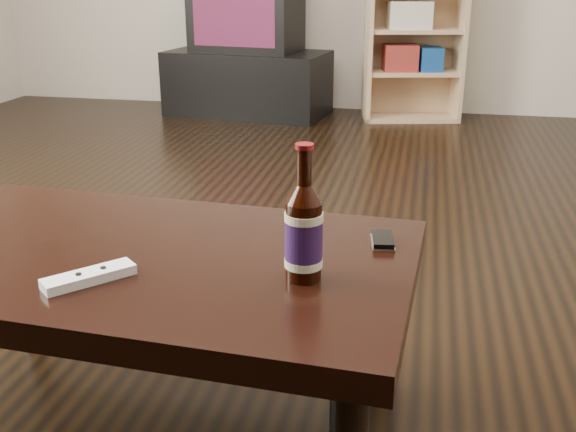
% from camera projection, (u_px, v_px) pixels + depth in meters
% --- Properties ---
extents(floor, '(5.00, 6.00, 0.01)m').
position_uv_depth(floor, '(197.00, 281.00, 2.26)').
color(floor, black).
rests_on(floor, ground).
extents(tv_stand, '(1.16, 0.69, 0.44)m').
position_uv_depth(tv_stand, '(248.00, 83.00, 4.73)').
color(tv_stand, black).
rests_on(tv_stand, floor).
extents(tv, '(0.76, 0.53, 0.53)m').
position_uv_depth(tv, '(246.00, 12.00, 4.56)').
color(tv, black).
rests_on(tv, tv_stand).
extents(bookshelf, '(0.68, 0.42, 1.18)m').
position_uv_depth(bookshelf, '(413.00, 27.00, 4.44)').
color(bookshelf, tan).
rests_on(bookshelf, floor).
extents(coffee_table, '(1.17, 0.72, 0.42)m').
position_uv_depth(coffee_table, '(143.00, 275.00, 1.43)').
color(coffee_table, black).
rests_on(coffee_table, floor).
extents(beer_bottle, '(0.09, 0.09, 0.26)m').
position_uv_depth(beer_bottle, '(304.00, 233.00, 1.25)').
color(beer_bottle, black).
rests_on(beer_bottle, coffee_table).
extents(phone, '(0.06, 0.10, 0.02)m').
position_uv_depth(phone, '(383.00, 241.00, 1.44)').
color(phone, silver).
rests_on(phone, coffee_table).
extents(remote, '(0.15, 0.16, 0.02)m').
position_uv_depth(remote, '(89.00, 277.00, 1.27)').
color(remote, white).
rests_on(remote, coffee_table).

